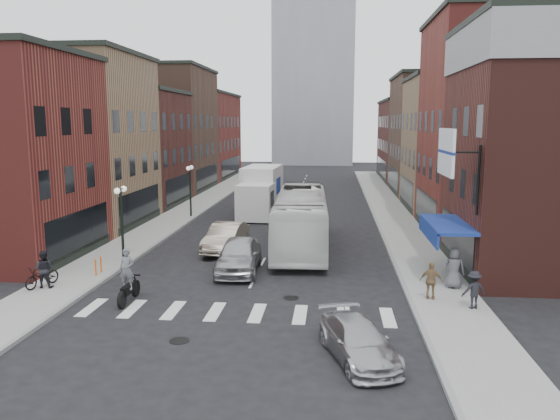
% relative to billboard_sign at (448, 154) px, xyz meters
% --- Properties ---
extents(ground, '(160.00, 160.00, 0.00)m').
position_rel_billboard_sign_xyz_m(ground, '(-8.59, -0.50, -6.13)').
color(ground, black).
rests_on(ground, ground).
extents(sidewalk_left, '(3.00, 74.00, 0.15)m').
position_rel_billboard_sign_xyz_m(sidewalk_left, '(-17.09, 21.50, -6.06)').
color(sidewalk_left, gray).
rests_on(sidewalk_left, ground).
extents(sidewalk_right, '(3.00, 74.00, 0.15)m').
position_rel_billboard_sign_xyz_m(sidewalk_right, '(-0.09, 21.50, -6.06)').
color(sidewalk_right, gray).
rests_on(sidewalk_right, ground).
extents(curb_left, '(0.20, 74.00, 0.16)m').
position_rel_billboard_sign_xyz_m(curb_left, '(-15.59, 21.50, -6.13)').
color(curb_left, gray).
rests_on(curb_left, ground).
extents(curb_right, '(0.20, 74.00, 0.16)m').
position_rel_billboard_sign_xyz_m(curb_right, '(-1.59, 21.50, -6.13)').
color(curb_right, gray).
rests_on(curb_right, ground).
extents(crosswalk_stripes, '(12.00, 2.20, 0.01)m').
position_rel_billboard_sign_xyz_m(crosswalk_stripes, '(-8.59, -3.50, -6.13)').
color(crosswalk_stripes, silver).
rests_on(crosswalk_stripes, ground).
extents(bldg_left_mid_a, '(10.30, 10.20, 12.30)m').
position_rel_billboard_sign_xyz_m(bldg_left_mid_a, '(-23.58, 13.50, 0.02)').
color(bldg_left_mid_a, '#9E7A57').
rests_on(bldg_left_mid_a, ground).
extents(bldg_left_mid_b, '(10.30, 10.20, 10.30)m').
position_rel_billboard_sign_xyz_m(bldg_left_mid_b, '(-23.58, 23.50, -0.98)').
color(bldg_left_mid_b, '#441D18').
rests_on(bldg_left_mid_b, ground).
extents(bldg_left_far_a, '(10.30, 12.20, 13.30)m').
position_rel_billboard_sign_xyz_m(bldg_left_far_a, '(-23.58, 34.50, 0.52)').
color(bldg_left_far_a, '#4C3326').
rests_on(bldg_left_far_a, ground).
extents(bldg_left_far_b, '(10.30, 16.20, 11.30)m').
position_rel_billboard_sign_xyz_m(bldg_left_far_b, '(-23.58, 48.50, -0.48)').
color(bldg_left_far_b, maroon).
rests_on(bldg_left_far_b, ground).
extents(bldg_right_mid_a, '(10.30, 10.20, 14.30)m').
position_rel_billboard_sign_xyz_m(bldg_right_mid_a, '(6.41, 13.50, 1.02)').
color(bldg_right_mid_a, maroon).
rests_on(bldg_right_mid_a, ground).
extents(bldg_right_mid_b, '(10.30, 10.20, 11.30)m').
position_rel_billboard_sign_xyz_m(bldg_right_mid_b, '(6.41, 23.50, -0.48)').
color(bldg_right_mid_b, '#9E7A57').
rests_on(bldg_right_mid_b, ground).
extents(bldg_right_far_a, '(10.30, 12.20, 12.30)m').
position_rel_billboard_sign_xyz_m(bldg_right_far_a, '(6.41, 34.50, 0.02)').
color(bldg_right_far_a, '#4C3326').
rests_on(bldg_right_far_a, ground).
extents(bldg_right_far_b, '(10.30, 16.20, 10.30)m').
position_rel_billboard_sign_xyz_m(bldg_right_far_b, '(6.41, 48.50, -0.98)').
color(bldg_right_far_b, '#441D18').
rests_on(bldg_right_far_b, ground).
extents(awning_blue, '(1.80, 5.00, 0.78)m').
position_rel_billboard_sign_xyz_m(awning_blue, '(0.34, 2.00, -3.50)').
color(awning_blue, navy).
rests_on(awning_blue, ground).
extents(billboard_sign, '(1.52, 3.00, 3.70)m').
position_rel_billboard_sign_xyz_m(billboard_sign, '(0.00, 0.00, 0.00)').
color(billboard_sign, black).
rests_on(billboard_sign, ground).
extents(distant_tower, '(14.00, 14.00, 50.00)m').
position_rel_billboard_sign_xyz_m(distant_tower, '(-8.59, 77.50, 18.87)').
color(distant_tower, '#9399A0').
rests_on(distant_tower, ground).
extents(streetlamp_near, '(0.32, 1.22, 4.11)m').
position_rel_billboard_sign_xyz_m(streetlamp_near, '(-15.99, 3.50, -3.22)').
color(streetlamp_near, black).
rests_on(streetlamp_near, ground).
extents(streetlamp_far, '(0.32, 1.22, 4.11)m').
position_rel_billboard_sign_xyz_m(streetlamp_far, '(-15.99, 17.50, -3.22)').
color(streetlamp_far, black).
rests_on(streetlamp_far, ground).
extents(bike_rack, '(0.08, 0.68, 0.80)m').
position_rel_billboard_sign_xyz_m(bike_rack, '(-16.19, 0.80, -5.58)').
color(bike_rack, '#D8590C').
rests_on(bike_rack, sidewalk_left).
extents(box_truck, '(2.97, 8.93, 3.84)m').
position_rel_billboard_sign_xyz_m(box_truck, '(-10.74, 19.67, -4.24)').
color(box_truck, silver).
rests_on(box_truck, ground).
extents(motorcycle_rider, '(0.63, 2.27, 2.31)m').
position_rel_billboard_sign_xyz_m(motorcycle_rider, '(-13.33, -2.72, -5.05)').
color(motorcycle_rider, black).
rests_on(motorcycle_rider, ground).
extents(transit_bus, '(3.39, 12.56, 3.47)m').
position_rel_billboard_sign_xyz_m(transit_bus, '(-6.74, 7.95, -4.40)').
color(transit_bus, silver).
rests_on(transit_bus, ground).
extents(sedan_left_near, '(2.25, 5.14, 1.72)m').
position_rel_billboard_sign_xyz_m(sedan_left_near, '(-9.54, 2.40, -5.27)').
color(sedan_left_near, '#B2B2B7').
rests_on(sedan_left_near, ground).
extents(sedan_left_far, '(2.11, 5.02, 1.61)m').
position_rel_billboard_sign_xyz_m(sedan_left_far, '(-11.07, 6.81, -5.33)').
color(sedan_left_far, '#B9AA96').
rests_on(sedan_left_far, ground).
extents(curb_car, '(2.94, 4.52, 1.22)m').
position_rel_billboard_sign_xyz_m(curb_car, '(-4.01, -7.38, -5.52)').
color(curb_car, '#B0B0B5').
rests_on(curb_car, ground).
extents(parked_bicycle, '(1.21, 1.94, 0.96)m').
position_rel_billboard_sign_xyz_m(parked_bicycle, '(-17.82, -1.42, -5.50)').
color(parked_bicycle, black).
rests_on(parked_bicycle, sidewalk_left).
extents(ped_left_solo, '(0.87, 0.56, 1.70)m').
position_rel_billboard_sign_xyz_m(ped_left_solo, '(-17.66, -1.53, -5.13)').
color(ped_left_solo, black).
rests_on(ped_left_solo, sidewalk_left).
extents(ped_right_a, '(1.08, 0.73, 1.52)m').
position_rel_billboard_sign_xyz_m(ped_right_a, '(0.73, -2.52, -5.22)').
color(ped_right_a, black).
rests_on(ped_right_a, sidewalk_right).
extents(ped_right_b, '(1.02, 0.68, 1.59)m').
position_rel_billboard_sign_xyz_m(ped_right_b, '(-0.75, -1.53, -5.19)').
color(ped_right_b, olive).
rests_on(ped_right_b, sidewalk_right).
extents(ped_right_c, '(0.99, 0.75, 1.82)m').
position_rel_billboard_sign_xyz_m(ped_right_c, '(0.54, 0.19, -5.07)').
color(ped_right_c, '#525359').
rests_on(ped_right_c, sidewalk_right).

